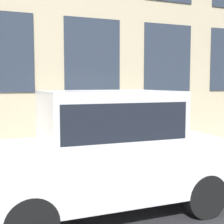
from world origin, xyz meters
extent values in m
plane|color=#2D2D30|center=(0.00, 0.00, 0.00)|extent=(80.00, 80.00, 0.00)
cube|color=gray|center=(1.24, 0.00, 0.07)|extent=(2.48, 60.00, 0.15)
cube|color=#2D3847|center=(2.46, -2.48, 2.90)|extent=(0.03, 1.66, 2.09)
cube|color=#2D3847|center=(2.46, 0.00, 2.90)|extent=(0.03, 1.66, 2.09)
cube|color=#2D3847|center=(2.46, 2.48, 2.90)|extent=(0.03, 1.66, 2.09)
cylinder|color=gray|center=(0.61, 0.34, 0.17)|extent=(0.37, 0.37, 0.04)
cylinder|color=gray|center=(0.61, 0.34, 0.48)|extent=(0.28, 0.28, 0.66)
sphere|color=slate|center=(0.61, 0.34, 0.81)|extent=(0.29, 0.29, 0.29)
cylinder|color=black|center=(0.61, 0.34, 0.89)|extent=(0.10, 0.10, 0.12)
cylinder|color=gray|center=(0.61, 0.15, 0.55)|extent=(0.09, 0.10, 0.09)
cylinder|color=gray|center=(0.61, 0.53, 0.55)|extent=(0.09, 0.10, 0.09)
cylinder|color=navy|center=(0.95, -0.26, 0.46)|extent=(0.09, 0.09, 0.63)
cylinder|color=navy|center=(1.09, -0.26, 0.46)|extent=(0.09, 0.09, 0.63)
cube|color=yellow|center=(1.02, -0.26, 1.01)|extent=(0.17, 0.12, 0.47)
cylinder|color=yellow|center=(0.90, -0.26, 1.02)|extent=(0.07, 0.07, 0.45)
cylinder|color=yellow|center=(1.14, -0.26, 1.02)|extent=(0.07, 0.07, 0.45)
sphere|color=beige|center=(1.02, -0.26, 1.35)|extent=(0.21, 0.21, 0.21)
cylinder|color=black|center=(-2.30, 2.33, 0.34)|extent=(0.24, 0.69, 0.69)
cylinder|color=black|center=(-0.63, 2.33, 0.34)|extent=(0.24, 0.69, 0.69)
cylinder|color=black|center=(-2.30, -0.29, 0.34)|extent=(0.24, 0.69, 0.69)
cylinder|color=black|center=(-0.63, -0.29, 0.34)|extent=(0.24, 0.69, 0.69)
cube|color=white|center=(-1.47, 1.02, 0.73)|extent=(1.91, 4.23, 0.77)
cube|color=white|center=(-1.47, 1.02, 1.54)|extent=(1.68, 2.03, 0.84)
cube|color=#1E232D|center=(-1.47, 1.02, 1.54)|extent=(1.69, 1.87, 0.54)
camera|label=1|loc=(-6.18, 2.74, 2.06)|focal=50.00mm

